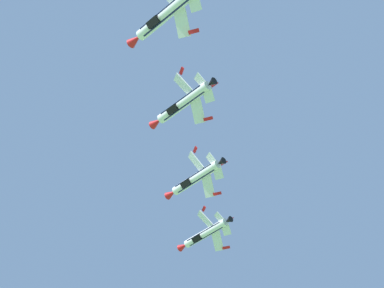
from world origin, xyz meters
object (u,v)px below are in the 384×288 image
(fighter_jet_lead, at_px, (205,234))
(fighter_jet_left_outer, at_px, (165,15))
(fighter_jet_right_wing, at_px, (183,103))
(fighter_jet_left_wing, at_px, (195,179))

(fighter_jet_lead, distance_m, fighter_jet_left_outer, 67.68)
(fighter_jet_lead, height_order, fighter_jet_right_wing, fighter_jet_lead)
(fighter_jet_left_wing, distance_m, fighter_jet_left_outer, 45.57)
(fighter_jet_left_wing, bearing_deg, fighter_jet_left_outer, -138.43)
(fighter_jet_right_wing, relative_size, fighter_jet_left_outer, 1.00)
(fighter_jet_left_wing, distance_m, fighter_jet_right_wing, 21.80)
(fighter_jet_lead, height_order, fighter_jet_left_outer, fighter_jet_lead)
(fighter_jet_lead, bearing_deg, fighter_jet_right_wing, -138.42)
(fighter_jet_left_wing, bearing_deg, fighter_jet_lead, 41.66)
(fighter_jet_lead, bearing_deg, fighter_jet_left_outer, -138.40)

